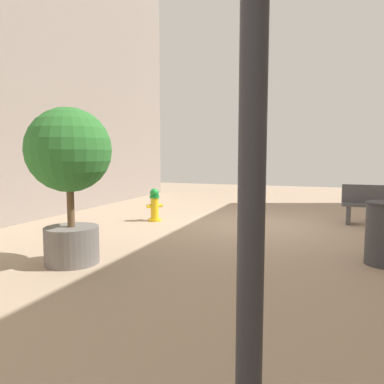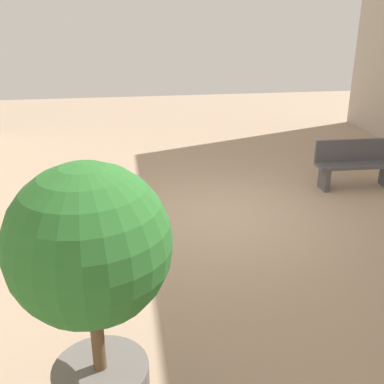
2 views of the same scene
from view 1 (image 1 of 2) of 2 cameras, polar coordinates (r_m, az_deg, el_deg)
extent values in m
plane|color=tan|center=(8.89, 9.09, -5.11)|extent=(23.40, 23.40, 0.00)
cylinder|color=gold|center=(9.39, -5.81, -4.32)|extent=(0.34, 0.34, 0.05)
cylinder|color=gold|center=(9.35, -5.83, -2.55)|extent=(0.20, 0.20, 0.54)
cylinder|color=#198C33|center=(9.31, -5.85, -0.73)|extent=(0.25, 0.25, 0.06)
sphere|color=#198C33|center=(9.30, -5.85, -0.16)|extent=(0.23, 0.23, 0.23)
cylinder|color=gold|center=(9.28, -6.66, -2.21)|extent=(0.15, 0.16, 0.09)
cylinder|color=gold|center=(9.40, -5.02, -2.10)|extent=(0.15, 0.16, 0.09)
cylinder|color=gold|center=(9.49, -6.21, -2.28)|extent=(0.18, 0.18, 0.12)
cube|color=#4C4C51|center=(9.66, 23.10, -3.27)|extent=(0.11, 0.40, 0.45)
cube|color=#4C4C51|center=(9.67, 27.03, -1.91)|extent=(1.64, 0.48, 0.06)
cube|color=#4C4C51|center=(9.83, 26.99, -0.32)|extent=(1.63, 0.10, 0.44)
cylinder|color=slate|center=(6.00, -18.14, -7.82)|extent=(0.82, 0.82, 0.57)
cylinder|color=brown|center=(5.88, -18.35, -1.37)|extent=(0.11, 0.11, 0.79)
sphere|color=#2D722D|center=(5.84, -18.59, 6.21)|extent=(1.27, 1.27, 1.27)
cylinder|color=#2D2D33|center=(1.87, 9.50, 15.67)|extent=(0.14, 0.14, 3.74)
camera|label=2|loc=(4.01, -49.39, 29.60)|focal=43.45mm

